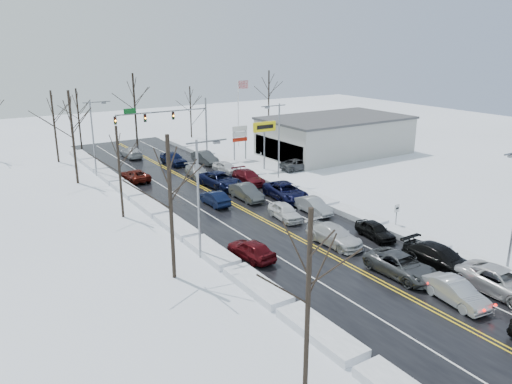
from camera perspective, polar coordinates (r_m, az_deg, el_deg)
ground at (r=45.35m, az=1.03°, el=-3.31°), size 160.00×160.00×0.00m
road_surface at (r=46.93m, az=-0.32°, el=-2.59°), size 14.00×84.00×0.01m
snow_bank_left at (r=43.61m, az=-8.82°, el=-4.37°), size 1.83×72.00×0.52m
snow_bank_right at (r=51.17m, az=6.89°, el=-1.04°), size 1.83×72.00×0.52m
traffic_signal_mast at (r=69.68m, az=-9.48°, el=8.29°), size 13.28×0.39×8.00m
tires_plus_sign at (r=62.60m, az=0.97°, el=7.10°), size 3.20×0.34×6.00m
used_vehicles_sign at (r=67.90m, az=-1.85°, el=6.44°), size 2.20×0.22×4.65m
speed_limit_sign at (r=44.27m, az=15.78°, el=-2.25°), size 0.55×0.09×2.35m
flagpole at (r=76.65m, az=-1.94°, el=9.63°), size 1.87×1.20×10.00m
dealership_building at (r=72.70m, az=9.02°, el=6.41°), size 20.40×12.40×5.30m
streetlight_ne at (r=56.45m, az=2.47°, el=6.33°), size 3.20×0.25×9.00m
streetlight_sw at (r=36.45m, az=-6.34°, el=0.27°), size 3.20×0.25×9.00m
streetlight_nw at (r=62.22m, az=-18.00°, el=6.52°), size 3.20×0.25×9.00m
tree_left_a at (r=22.02m, az=6.09°, el=-8.51°), size 3.60×3.60×9.00m
tree_left_b at (r=32.97m, az=-9.87°, el=1.35°), size 4.00×4.00×10.00m
tree_left_c at (r=46.38m, az=-15.48°, el=4.18°), size 3.40×3.40×8.50m
tree_left_d at (r=59.32m, az=-20.38°, el=7.80°), size 4.20×4.20×10.50m
tree_left_e at (r=71.16m, az=-22.20°, el=8.40°), size 3.80×3.80×9.50m
tree_far_b at (r=78.97m, az=-19.73°, el=9.14°), size 3.60×3.60×9.00m
tree_far_c at (r=79.09m, az=-13.77°, el=10.67°), size 4.40×4.40×11.00m
tree_far_d at (r=84.40m, az=-7.53°, el=10.18°), size 3.40×3.40×8.50m
tree_far_e at (r=92.57m, az=1.48°, el=11.77°), size 4.20×4.20×10.50m
queued_car_1 at (r=34.28m, az=21.75°, el=-11.64°), size 2.08×4.61×1.47m
queued_car_2 at (r=36.67m, az=16.18°, el=-9.14°), size 2.62×5.53×1.53m
queued_car_3 at (r=40.79m, az=8.88°, el=-5.91°), size 2.48×5.41×1.53m
queued_car_4 at (r=45.85m, az=3.32°, el=-3.11°), size 2.27×4.50×1.47m
queued_car_5 at (r=51.30m, az=-1.10°, el=-0.87°), size 1.74×4.81×1.58m
queued_car_6 at (r=55.72m, az=-4.08°, el=0.55°), size 3.38×6.33×1.69m
queued_car_7 at (r=60.26m, az=-6.72°, el=1.73°), size 2.34×4.88×1.37m
queued_car_8 at (r=66.65m, az=-9.38°, el=3.10°), size 2.34×5.07×1.68m
queued_car_10 at (r=36.59m, az=26.10°, el=-10.35°), size 2.83×5.91×1.62m
queued_car_11 at (r=38.55m, az=20.16°, el=-8.21°), size 2.49×5.81×1.67m
queued_car_12 at (r=42.69m, az=13.41°, el=-5.12°), size 2.13×4.19×1.37m
queued_car_13 at (r=47.68m, az=6.56°, el=-2.39°), size 1.71×4.45×1.45m
queued_car_14 at (r=51.50m, az=3.43°, el=-0.83°), size 3.54×6.42×1.70m
queued_car_15 at (r=57.11m, az=-0.87°, el=1.00°), size 2.27×5.22×1.50m
queued_car_16 at (r=61.73m, az=-3.43°, el=2.19°), size 2.17×4.34×1.42m
queued_car_17 at (r=66.77m, az=-5.85°, el=3.27°), size 1.88×4.93×1.61m
oncoming_car_0 at (r=49.88m, az=-4.77°, el=-1.46°), size 1.54×4.29×1.41m
oncoming_car_1 at (r=59.88m, az=-13.63°, el=1.27°), size 2.61×4.98×1.34m
oncoming_car_2 at (r=72.03m, az=-14.05°, el=3.86°), size 2.12×5.05×1.46m
oncoming_car_3 at (r=37.80m, az=-0.54°, el=-7.60°), size 2.24×4.54×1.49m
parked_car_0 at (r=63.47m, az=4.91°, el=2.57°), size 5.13×2.63×1.38m
parked_car_1 at (r=67.71m, az=5.54°, el=3.47°), size 2.30×4.72×1.32m
parked_car_2 at (r=69.87m, az=1.85°, el=3.96°), size 2.06×4.48×1.49m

